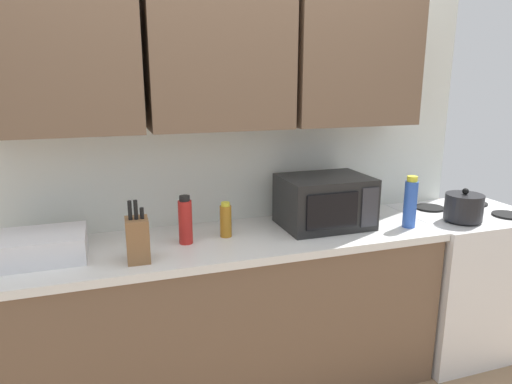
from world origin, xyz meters
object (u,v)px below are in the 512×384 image
object	(u,v)px
kettle	(464,207)
dish_rack	(42,246)
bottle_amber_vinegar	(226,220)
bottle_red_sauce	(185,221)
bottle_blue_cleaner	(410,203)
knife_block	(138,239)
stove_range	(460,279)
microwave	(325,201)

from	to	relation	value
kettle	dish_rack	xyz separation A→B (m)	(-2.23, 0.16, -0.03)
bottle_amber_vinegar	bottle_red_sauce	world-z (taller)	bottle_red_sauce
kettle	dish_rack	distance (m)	2.23
bottle_amber_vinegar	bottle_blue_cleaner	distance (m)	1.02
kettle	dish_rack	size ratio (longest dim) A/B	0.55
knife_block	bottle_red_sauce	world-z (taller)	knife_block
stove_range	bottle_amber_vinegar	bearing A→B (deg)	178.20
kettle	knife_block	size ratio (longest dim) A/B	0.73
bottle_amber_vinegar	stove_range	bearing A→B (deg)	-1.80
stove_range	dish_rack	world-z (taller)	dish_rack
kettle	bottle_blue_cleaner	distance (m)	0.36
kettle	bottle_red_sauce	xyz separation A→B (m)	(-1.57, 0.15, 0.03)
knife_block	stove_range	bearing A→B (deg)	4.18
microwave	dish_rack	xyz separation A→B (m)	(-1.44, -0.03, -0.08)
microwave	dish_rack	bearing A→B (deg)	-178.87
kettle	bottle_amber_vinegar	size ratio (longest dim) A/B	1.14
microwave	bottle_blue_cleaner	bearing A→B (deg)	-21.38
microwave	bottle_red_sauce	bearing A→B (deg)	-177.56
dish_rack	bottle_blue_cleaner	world-z (taller)	bottle_blue_cleaner
stove_range	microwave	bearing A→B (deg)	177.12
microwave	bottle_red_sauce	xyz separation A→B (m)	(-0.78, -0.03, -0.02)
bottle_blue_cleaner	knife_block	bearing A→B (deg)	-179.11
bottle_red_sauce	knife_block	bearing A→B (deg)	-146.74
dish_rack	bottle_amber_vinegar	size ratio (longest dim) A/B	2.05
dish_rack	bottle_amber_vinegar	world-z (taller)	bottle_amber_vinegar
knife_block	bottle_blue_cleaner	bearing A→B (deg)	0.89
dish_rack	knife_block	distance (m)	0.45
kettle	knife_block	bearing A→B (deg)	-179.84
dish_rack	bottle_amber_vinegar	bearing A→B (deg)	1.85
stove_range	bottle_amber_vinegar	xyz separation A→B (m)	(-1.53, 0.05, 0.54)
stove_range	bottle_red_sauce	world-z (taller)	bottle_red_sauce
bottle_amber_vinegar	bottle_blue_cleaner	size ratio (longest dim) A/B	0.64
microwave	knife_block	distance (m)	1.04
bottle_amber_vinegar	bottle_blue_cleaner	world-z (taller)	bottle_blue_cleaner
bottle_blue_cleaner	microwave	bearing A→B (deg)	158.62
knife_block	bottle_amber_vinegar	size ratio (longest dim) A/B	1.55
kettle	knife_block	distance (m)	1.82
bottle_amber_vinegar	bottle_red_sauce	distance (m)	0.22
microwave	bottle_blue_cleaner	world-z (taller)	bottle_blue_cleaner
stove_range	dish_rack	size ratio (longest dim) A/B	2.40
knife_block	bottle_red_sauce	size ratio (longest dim) A/B	1.17
stove_range	bottle_red_sauce	xyz separation A→B (m)	(-1.74, 0.01, 0.57)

